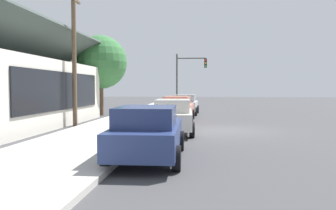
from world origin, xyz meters
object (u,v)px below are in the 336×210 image
car_silver (185,104)px  fire_hydrant_red (134,125)px  shade_tree (100,63)px  car_navy (148,132)px  car_coral (178,108)px  utility_pole_wooden (74,55)px  traffic_light_main (188,73)px  car_ivory (173,116)px

car_silver → fire_hydrant_red: car_silver is taller
car_silver → shade_tree: size_ratio=0.72×
car_navy → shade_tree: (15.02, 6.23, 3.24)m
car_coral → shade_tree: 7.89m
car_silver → utility_pole_wooden: size_ratio=0.58×
car_silver → traffic_light_main: (3.85, -0.11, 2.68)m
car_coral → shade_tree: shade_tree is taller
utility_pole_wooden → fire_hydrant_red: bearing=-130.6°
car_coral → traffic_light_main: traffic_light_main is taller
car_coral → fire_hydrant_red: 7.20m
traffic_light_main → fire_hydrant_red: size_ratio=7.32×
car_navy → car_ivory: 5.68m
car_ivory → fire_hydrant_red: size_ratio=6.48×
utility_pole_wooden → fire_hydrant_red: size_ratio=10.56×
car_ivory → car_navy: bearing=174.7°
car_coral → utility_pole_wooden: (-3.63, 5.38, 3.12)m
car_ivory → car_coral: (5.76, 0.22, -0.00)m
car_silver → shade_tree: shade_tree is taller
car_coral → traffic_light_main: bearing=0.5°
car_ivory → utility_pole_wooden: size_ratio=0.61×
car_ivory → shade_tree: bearing=31.7°
car_ivory → shade_tree: size_ratio=0.75×
traffic_light_main → fire_hydrant_red: bearing=174.1°
car_navy → utility_pole_wooden: size_ratio=0.60×
car_coral → shade_tree: (3.59, 6.24, 3.24)m
car_navy → utility_pole_wooden: (7.80, 5.38, 3.11)m
utility_pole_wooden → car_ivory: bearing=-110.8°
car_navy → car_silver: size_ratio=1.03×
shade_tree → utility_pole_wooden: bearing=-173.2°
car_silver → traffic_light_main: traffic_light_main is taller
car_ivory → car_silver: bearing=-2.7°
car_silver → traffic_light_main: 4.69m
car_navy → shade_tree: shade_tree is taller
car_silver → fire_hydrant_red: 12.30m
car_ivory → shade_tree: shade_tree is taller
car_navy → shade_tree: size_ratio=0.74×
car_ivory → utility_pole_wooden: utility_pole_wooden is taller
traffic_light_main → car_ivory: bearing=179.8°
car_navy → fire_hydrant_red: 4.60m
car_coral → utility_pole_wooden: utility_pole_wooden is taller
shade_tree → car_ivory: bearing=-145.3°
shade_tree → fire_hydrant_red: bearing=-155.5°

